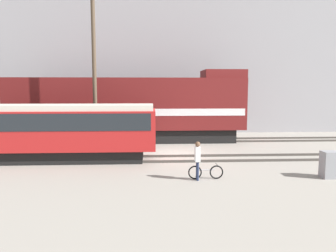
# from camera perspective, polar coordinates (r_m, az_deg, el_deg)

# --- Properties ---
(ground_plane) EXTENTS (120.00, 120.00, 0.00)m
(ground_plane) POSITION_cam_1_polar(r_m,az_deg,el_deg) (19.99, 0.62, -4.96)
(ground_plane) COLOR gray
(track_near) EXTENTS (60.00, 1.50, 0.14)m
(track_near) POSITION_cam_1_polar(r_m,az_deg,el_deg) (18.48, 0.92, -5.68)
(track_near) COLOR #47423D
(track_near) RESTS_ON ground
(track_far) EXTENTS (60.00, 1.51, 0.14)m
(track_far) POSITION_cam_1_polar(r_m,az_deg,el_deg) (24.90, -0.10, -2.51)
(track_far) COLOR #47423D
(track_far) RESTS_ON ground
(building_backdrop) EXTENTS (41.54, 6.00, 14.36)m
(building_backdrop) POSITION_cam_1_polar(r_m,az_deg,el_deg) (32.42, -0.80, 12.19)
(building_backdrop) COLOR #99999E
(building_backdrop) RESTS_ON ground
(freight_locomotive) EXTENTS (17.27, 3.04, 5.35)m
(freight_locomotive) POSITION_cam_1_polar(r_m,az_deg,el_deg) (24.65, -6.70, 3.05)
(freight_locomotive) COLOR black
(freight_locomotive) RESTS_ON ground
(streetcar) EXTENTS (11.64, 2.54, 3.12)m
(streetcar) POSITION_cam_1_polar(r_m,az_deg,el_deg) (19.00, -20.08, -0.51)
(streetcar) COLOR black
(streetcar) RESTS_ON ground
(bicycle) EXTENTS (1.57, 0.44, 0.67)m
(bicycle) POSITION_cam_1_polar(r_m,az_deg,el_deg) (14.68, 6.59, -7.99)
(bicycle) COLOR black
(bicycle) RESTS_ON ground
(person) EXTENTS (0.23, 0.36, 1.71)m
(person) POSITION_cam_1_polar(r_m,az_deg,el_deg) (14.31, 5.17, -5.36)
(person) COLOR #232D4C
(person) RESTS_ON ground
(utility_pole_center) EXTENTS (0.26, 0.26, 9.84)m
(utility_pole_center) POSITION_cam_1_polar(r_m,az_deg,el_deg) (21.61, -12.70, 8.87)
(utility_pole_center) COLOR #4C3D2D
(utility_pole_center) RESTS_ON ground
(signal_box) EXTENTS (0.70, 0.60, 1.20)m
(signal_box) POSITION_cam_1_polar(r_m,az_deg,el_deg) (16.40, 26.33, -6.05)
(signal_box) COLOR gray
(signal_box) RESTS_ON ground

